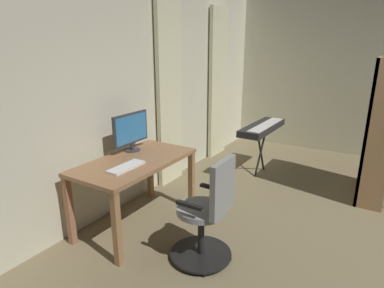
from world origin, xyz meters
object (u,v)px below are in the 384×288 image
Objects in this scene: computer_keyboard at (126,167)px; piano_keyboard at (262,128)px; bookshelf at (376,129)px; office_chair at (208,216)px; computer_monitor at (131,130)px; desk at (135,169)px.

computer_keyboard is 2.39m from piano_keyboard.
bookshelf reaches higher than piano_keyboard.
office_chair is at bearing -25.90° from bookshelf.
bookshelf reaches higher than computer_monitor.
computer_monitor reaches higher than computer_keyboard.
computer_keyboard is at bearing 22.35° from desk.
computer_keyboard is (0.22, 0.09, 0.11)m from desk.
desk is 2.96m from bookshelf.
computer_monitor is at bearing -143.89° from computer_keyboard.
desk is 2.51× the size of computer_monitor.
office_chair is 0.90m from computer_keyboard.
computer_keyboard is at bearing -39.59° from bookshelf.
office_chair is at bearing 95.71° from computer_keyboard.
office_chair is 2.46× the size of computer_keyboard.
bookshelf is (-2.36, 1.95, 0.13)m from computer_keyboard.
office_chair is at bearing 9.55° from piano_keyboard.
bookshelf is at bearing 92.22° from piano_keyboard.
desk is at bearing 46.54° from computer_monitor.
bookshelf is at bearing 140.41° from computer_keyboard.
computer_monitor is 2.08m from piano_keyboard.
desk is 0.97m from office_chair.
piano_keyboard is at bearing 7.81° from office_chair.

